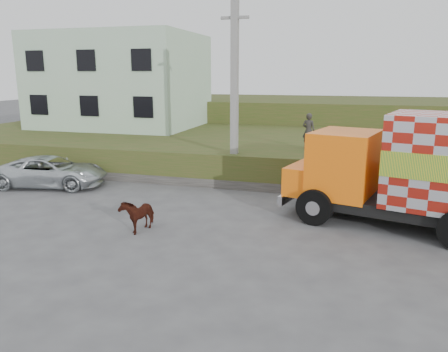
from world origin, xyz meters
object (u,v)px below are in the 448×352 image
(cargo_truck, at_px, (435,173))
(suv, at_px, (51,172))
(utility_pole, at_px, (234,94))
(pedestrian, at_px, (309,131))
(cow, at_px, (138,214))

(cargo_truck, height_order, suv, cargo_truck)
(cargo_truck, distance_m, suv, 15.50)
(utility_pole, height_order, suv, utility_pole)
(cargo_truck, xyz_separation_m, pedestrian, (-4.49, 6.11, 0.40))
(cow, relative_size, pedestrian, 0.77)
(cargo_truck, relative_size, cow, 6.83)
(cow, distance_m, pedestrian, 9.88)
(utility_pole, distance_m, cargo_truck, 8.68)
(suv, relative_size, pedestrian, 2.91)
(cargo_truck, bearing_deg, pedestrian, 141.20)
(pedestrian, bearing_deg, suv, 39.44)
(utility_pole, xyz_separation_m, cow, (-1.54, -6.30, -3.53))
(suv, bearing_deg, cargo_truck, -106.76)
(suv, xyz_separation_m, pedestrian, (10.88, 4.54, 1.66))
(utility_pole, xyz_separation_m, suv, (-7.88, -2.25, -3.40))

